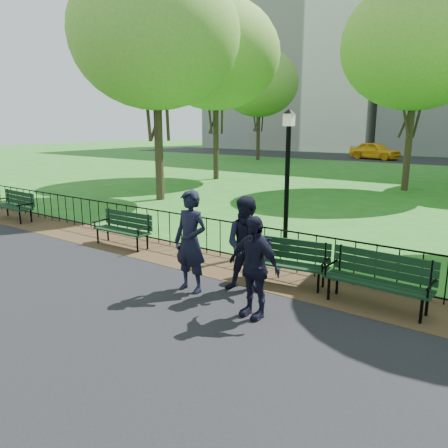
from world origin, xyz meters
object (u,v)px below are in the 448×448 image
Objects in this scene: park_bench_left_c at (16,203)px; tree_far_c at (418,44)px; tree_mid_w at (216,54)px; person_left at (191,242)px; park_bench_main at (272,254)px; park_bench_right_a at (380,274)px; person_right at (254,267)px; tree_near_w at (155,36)px; lamppost at (287,176)px; taxi at (375,151)px; person_mid at (248,245)px; tree_far_w at (259,83)px; park_bench_left_a at (124,225)px.

tree_far_c reaches higher than park_bench_left_c.
person_left is at bearing -54.43° from tree_mid_w.
park_bench_main is 0.96× the size of park_bench_right_a.
park_bench_left_c is 11.66m from park_bench_right_a.
person_right is at bearing -131.61° from park_bench_right_a.
person_left reaches higher than person_right.
tree_near_w is at bearing 147.49° from person_right.
person_right is (1.66, -15.97, -5.63)m from tree_far_c.
lamppost reaches higher than person_right.
taxi is at bearing 88.96° from tree_near_w.
person_left is at bearing -7.15° from park_bench_left_c.
person_mid is (-2.16, -0.76, 0.33)m from park_bench_right_a.
tree_far_w is (-15.20, 11.38, -0.01)m from tree_far_c.
park_bench_left_c is 9.54m from person_mid.
taxi reaches higher than park_bench_left_a.
park_bench_left_a is 3.68m from person_left.
park_bench_main is at bearing -85.61° from tree_far_c.
person_right is at bearing -75.73° from person_mid.
person_left is 34.34m from taxi.
taxi is at bearing 38.50° from tree_far_w.
park_bench_left_c is at bearing -99.74° from tree_near_w.
person_left is at bearing -134.29° from park_bench_main.
park_bench_right_a is at bearing -148.31° from taxi.
tree_near_w is 0.98× the size of tree_far_w.
park_bench_left_a is at bearing -53.06° from tree_near_w.
person_right is (4.91, -1.63, 0.30)m from park_bench_left_a.
tree_far_c is 1.00× the size of tree_far_w.
tree_far_c is 17.01m from person_right.
park_bench_right_a is 3.76m from lamppost.
person_left is (9.98, -13.96, -5.75)m from tree_mid_w.
person_right reaches higher than park_bench_left_c.
park_bench_main is at bearing -1.96° from park_bench_left_a.
tree_mid_w is (-13.01, 12.62, 6.13)m from park_bench_right_a.
person_left reaches higher than person_mid.
park_bench_right_a is at bearing 1.78° from park_bench_left_c.
park_bench_right_a is 0.94× the size of person_left.
person_mid reaches higher than taxi.
person_right is at bearing -7.19° from park_bench_left_c.
tree_far_c is 5.21× the size of person_mid.
park_bench_left_c is at bearing 178.40° from park_bench_left_a.
tree_far_c reaches higher than tree_far_w.
tree_far_c is at bearing 101.98° from person_right.
tree_mid_w is 19.21m from person_right.
park_bench_right_a is at bearing -1.51° from park_bench_left_a.
tree_far_w is 5.20× the size of person_mid.
park_bench_left_c is at bearing 171.44° from park_bench_main.
tree_far_c is at bearing -144.38° from taxi.
park_bench_right_a is at bearing -28.15° from tree_near_w.
person_mid is 1.06m from person_right.
person_mid is at bearing -105.22° from park_bench_main.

